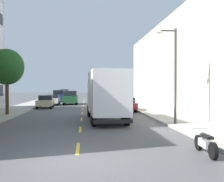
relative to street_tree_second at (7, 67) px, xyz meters
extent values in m
plane|color=#4C4C4F|center=(6.40, 14.96, -4.20)|extent=(160.00, 160.00, 0.00)
cube|color=#A39E93|center=(-0.70, 12.96, -4.13)|extent=(3.20, 120.00, 0.14)
cube|color=#A39E93|center=(13.50, 12.96, -4.13)|extent=(3.20, 120.00, 0.14)
cube|color=yellow|center=(6.40, -13.04, -4.19)|extent=(0.14, 2.20, 0.01)
cube|color=yellow|center=(6.40, -8.04, -4.19)|extent=(0.14, 2.20, 0.01)
cube|color=yellow|center=(6.40, -3.04, -4.19)|extent=(0.14, 2.20, 0.01)
cube|color=yellow|center=(6.40, 1.96, -4.19)|extent=(0.14, 2.20, 0.01)
cube|color=yellow|center=(6.40, 6.96, -4.19)|extent=(0.14, 2.20, 0.01)
cube|color=yellow|center=(6.40, 11.96, -4.19)|extent=(0.14, 2.20, 0.01)
cube|color=yellow|center=(6.40, 16.96, -4.19)|extent=(0.14, 2.20, 0.01)
cube|color=yellow|center=(6.40, 21.96, -4.19)|extent=(0.14, 2.20, 0.01)
cube|color=yellow|center=(6.40, 26.96, -4.19)|extent=(0.14, 2.20, 0.01)
cube|color=yellow|center=(6.40, 31.96, -4.19)|extent=(0.14, 2.20, 0.01)
cube|color=beige|center=(20.10, 4.96, 0.65)|extent=(10.00, 36.00, 9.70)
cylinder|color=#47331E|center=(0.00, 0.00, -2.59)|extent=(0.30, 0.30, 2.93)
ellipsoid|color=#1E4C1E|center=(0.00, 0.00, 0.03)|extent=(2.89, 2.89, 3.08)
cylinder|color=#38383D|center=(12.50, -7.08, -0.99)|extent=(0.16, 0.16, 6.13)
cylinder|color=#38383D|center=(11.95, -7.08, 1.92)|extent=(1.10, 0.10, 0.10)
ellipsoid|color=silver|center=(11.45, -7.08, 1.82)|extent=(0.44, 0.28, 0.20)
cube|color=white|center=(8.24, -5.17, -2.06)|extent=(2.63, 5.93, 2.96)
cube|color=white|center=(8.08, -1.11, -2.44)|extent=(2.38, 1.99, 2.20)
cube|color=black|center=(8.05, -0.21, -1.95)|extent=(2.02, 0.16, 0.97)
cube|color=black|center=(8.35, -8.01, -3.77)|extent=(2.40, 0.25, 0.24)
cylinder|color=black|center=(9.14, -1.02, -3.72)|extent=(0.32, 0.97, 0.96)
cylinder|color=black|center=(7.02, -1.10, -3.72)|extent=(0.32, 0.97, 0.96)
cylinder|color=black|center=(9.37, -6.85, -3.72)|extent=(0.32, 0.97, 0.96)
cylinder|color=black|center=(7.25, -6.93, -3.72)|extent=(0.32, 0.97, 0.96)
cylinder|color=black|center=(9.32, -5.75, -3.72)|extent=(0.32, 0.97, 0.96)
cylinder|color=black|center=(7.21, -5.83, -3.72)|extent=(0.32, 0.97, 0.96)
cube|color=#B2B5BA|center=(10.78, 13.99, -3.56)|extent=(1.84, 4.71, 0.62)
cube|color=black|center=(10.78, 13.62, -2.97)|extent=(1.61, 2.83, 0.55)
cylinder|color=black|center=(11.59, 15.59, -3.87)|extent=(0.22, 0.66, 0.66)
cylinder|color=black|center=(9.99, 15.59, -3.87)|extent=(0.22, 0.66, 0.66)
cylinder|color=black|center=(11.58, 12.39, -3.87)|extent=(0.22, 0.66, 0.66)
cylinder|color=black|center=(9.98, 12.40, -3.87)|extent=(0.22, 0.66, 0.66)
cube|color=#195B60|center=(2.11, 31.25, -3.57)|extent=(1.87, 4.53, 0.60)
cube|color=black|center=(2.10, 31.48, -3.02)|extent=(1.62, 2.18, 0.50)
cylinder|color=black|center=(1.34, 29.71, -3.87)|extent=(0.23, 0.66, 0.66)
cylinder|color=black|center=(2.92, 29.73, -3.87)|extent=(0.23, 0.66, 0.66)
cylinder|color=black|center=(1.29, 32.77, -3.87)|extent=(0.23, 0.66, 0.66)
cylinder|color=black|center=(2.87, 32.79, -3.87)|extent=(0.23, 0.66, 0.66)
cube|color=#7A9EC6|center=(10.79, 26.47, -3.42)|extent=(2.03, 4.83, 0.90)
cube|color=black|center=(10.79, 26.47, -2.62)|extent=(1.76, 2.81, 0.70)
cylinder|color=black|center=(11.62, 28.12, -3.87)|extent=(0.23, 0.66, 0.66)
cylinder|color=black|center=(9.89, 28.09, -3.87)|extent=(0.23, 0.66, 0.66)
cylinder|color=black|center=(11.68, 24.85, -3.87)|extent=(0.23, 0.66, 0.66)
cylinder|color=black|center=(9.95, 24.82, -3.87)|extent=(0.23, 0.66, 0.66)
cube|color=silver|center=(2.20, 14.09, -3.57)|extent=(1.89, 4.54, 0.60)
cube|color=black|center=(2.19, 14.32, -3.02)|extent=(1.63, 2.19, 0.50)
cylinder|color=black|center=(1.44, 12.55, -3.87)|extent=(0.23, 0.66, 0.66)
cylinder|color=black|center=(3.02, 12.58, -3.87)|extent=(0.23, 0.66, 0.66)
cylinder|color=black|center=(1.38, 15.61, -3.87)|extent=(0.23, 0.66, 0.66)
cylinder|color=black|center=(2.96, 15.64, -3.87)|extent=(0.23, 0.66, 0.66)
cube|color=maroon|center=(10.81, 3.66, -3.57)|extent=(1.84, 4.52, 0.60)
cube|color=black|center=(10.81, 3.44, -3.02)|extent=(1.60, 2.17, 0.50)
cylinder|color=black|center=(11.61, 5.18, -3.87)|extent=(0.23, 0.66, 0.66)
cylinder|color=black|center=(10.03, 5.20, -3.87)|extent=(0.23, 0.66, 0.66)
cylinder|color=black|center=(11.59, 2.12, -3.87)|extent=(0.23, 0.66, 0.66)
cylinder|color=black|center=(10.01, 2.14, -3.87)|extent=(0.23, 0.66, 0.66)
cube|color=#AD1E1E|center=(10.73, 34.17, -3.56)|extent=(1.81, 4.03, 0.62)
cube|color=black|center=(10.74, 33.69, -2.97)|extent=(1.56, 1.71, 0.55)
cylinder|color=black|center=(11.47, 35.54, -3.87)|extent=(0.23, 0.66, 0.66)
cylinder|color=black|center=(9.95, 35.52, -3.87)|extent=(0.23, 0.66, 0.66)
cylinder|color=black|center=(11.52, 32.82, -3.87)|extent=(0.23, 0.66, 0.66)
cylinder|color=black|center=(10.00, 32.80, -3.87)|extent=(0.23, 0.66, 0.66)
cube|color=navy|center=(2.18, 23.21, -3.42)|extent=(2.07, 4.85, 0.90)
cube|color=black|center=(2.18, 23.21, -2.62)|extent=(1.79, 2.83, 0.70)
cylinder|color=black|center=(1.36, 21.56, -3.87)|extent=(0.24, 0.67, 0.66)
cylinder|color=black|center=(3.09, 21.60, -3.87)|extent=(0.24, 0.67, 0.66)
cylinder|color=black|center=(1.28, 24.82, -3.87)|extent=(0.24, 0.67, 0.66)
cylinder|color=black|center=(3.01, 24.87, -3.87)|extent=(0.24, 0.67, 0.66)
cube|color=orange|center=(2.13, 36.72, -3.42)|extent=(1.98, 4.81, 0.90)
cube|color=black|center=(2.13, 36.72, -2.62)|extent=(1.73, 2.79, 0.70)
cylinder|color=black|center=(1.26, 35.09, -3.87)|extent=(0.22, 0.66, 0.66)
cylinder|color=black|center=(2.99, 35.08, -3.87)|extent=(0.22, 0.66, 0.66)
cylinder|color=black|center=(1.27, 38.36, -3.87)|extent=(0.22, 0.66, 0.66)
cylinder|color=black|center=(3.00, 38.35, -3.87)|extent=(0.22, 0.66, 0.66)
cube|color=tan|center=(2.02, 8.50, -3.56)|extent=(1.82, 4.03, 0.62)
cube|color=black|center=(2.01, 8.98, -2.97)|extent=(1.57, 1.71, 0.55)
cylinder|color=black|center=(1.29, 7.13, -3.87)|extent=(0.23, 0.66, 0.66)
cylinder|color=black|center=(2.80, 7.16, -3.87)|extent=(0.23, 0.66, 0.66)
cylinder|color=black|center=(1.23, 9.85, -3.87)|extent=(0.23, 0.66, 0.66)
cylinder|color=black|center=(2.75, 9.88, -3.87)|extent=(0.23, 0.66, 0.66)
cube|color=#194C28|center=(4.60, 15.09, -3.42)|extent=(1.95, 4.80, 0.90)
cube|color=black|center=(4.60, 15.09, -2.62)|extent=(1.72, 2.78, 0.70)
cylinder|color=black|center=(3.74, 13.46, -3.87)|extent=(0.22, 0.66, 0.66)
cylinder|color=black|center=(5.47, 13.46, -3.87)|extent=(0.22, 0.66, 0.66)
cylinder|color=black|center=(3.74, 16.72, -3.87)|extent=(0.22, 0.66, 0.66)
cylinder|color=black|center=(5.47, 16.72, -3.87)|extent=(0.22, 0.66, 0.66)
cylinder|color=black|center=(11.20, -13.79, -3.90)|extent=(0.18, 0.61, 0.60)
cylinder|color=black|center=(11.10, -15.24, -3.90)|extent=(0.18, 0.61, 0.60)
cube|color=silver|center=(11.15, -14.51, -3.78)|extent=(0.33, 0.83, 0.28)
ellipsoid|color=black|center=(11.16, -14.34, -3.52)|extent=(0.24, 0.48, 0.22)
cube|color=black|center=(11.13, -14.77, -3.50)|extent=(0.25, 0.53, 0.10)
cylinder|color=silver|center=(11.19, -13.90, -3.32)|extent=(0.62, 0.07, 0.03)
camera|label=1|loc=(6.71, -24.26, -1.67)|focal=43.92mm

